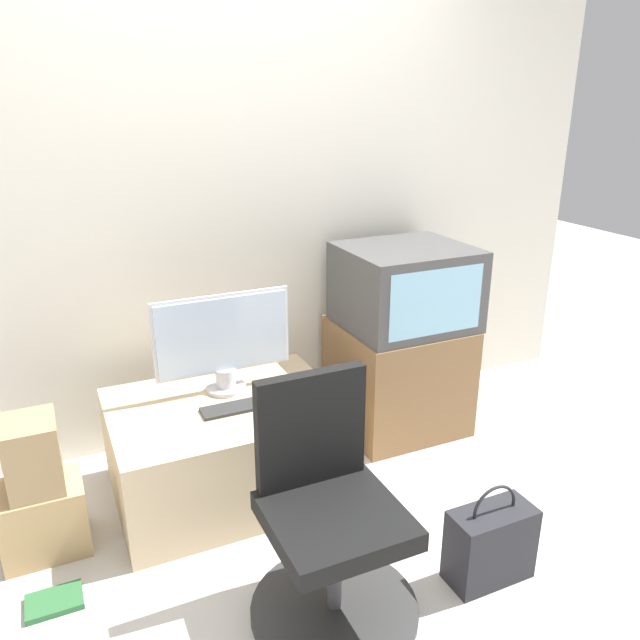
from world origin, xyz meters
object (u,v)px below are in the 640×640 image
object	(u,v)px
keyboard	(236,407)
mouse	(284,397)
cardboard_box_lower	(44,518)
handbag	(490,543)
crt_tv	(405,287)
main_monitor	(223,341)
book	(54,602)
office_chair	(329,527)

from	to	relation	value
keyboard	mouse	size ratio (longest dim) A/B	5.03
cardboard_box_lower	handbag	distance (m)	1.73
crt_tv	handbag	world-z (taller)	crt_tv
main_monitor	book	xyz separation A→B (m)	(-0.82, -0.53, -0.67)
mouse	book	size ratio (longest dim) A/B	0.31
mouse	crt_tv	distance (m)	0.89
cardboard_box_lower	book	world-z (taller)	cardboard_box_lower
handbag	book	size ratio (longest dim) A/B	2.08
keyboard	cardboard_box_lower	bearing A→B (deg)	-179.54
handbag	keyboard	bearing A→B (deg)	128.61
office_chair	cardboard_box_lower	size ratio (longest dim) A/B	2.66
crt_tv	book	xyz separation A→B (m)	(-1.80, -0.60, -0.78)
cardboard_box_lower	main_monitor	bearing A→B (deg)	14.05
mouse	crt_tv	world-z (taller)	crt_tv
office_chair	cardboard_box_lower	xyz separation A→B (m)	(-0.90, 0.73, -0.18)
handbag	crt_tv	bearing A→B (deg)	74.86
keyboard	book	distance (m)	0.97
office_chair	handbag	size ratio (longest dim) A/B	2.10
main_monitor	crt_tv	xyz separation A→B (m)	(0.99, 0.07, 0.11)
main_monitor	cardboard_box_lower	xyz separation A→B (m)	(-0.82, -0.21, -0.54)
cardboard_box_lower	crt_tv	bearing A→B (deg)	8.64
cardboard_box_lower	book	distance (m)	0.35
book	handbag	bearing A→B (deg)	-19.65
keyboard	cardboard_box_lower	xyz separation A→B (m)	(-0.81, -0.01, -0.31)
cardboard_box_lower	handbag	bearing A→B (deg)	-29.88
book	keyboard	bearing A→B (deg)	22.59
cardboard_box_lower	mouse	bearing A→B (deg)	-0.16
keyboard	cardboard_box_lower	distance (m)	0.86
mouse	cardboard_box_lower	size ratio (longest dim) A/B	0.19
office_chair	cardboard_box_lower	distance (m)	1.17
crt_tv	book	distance (m)	2.05
mouse	handbag	bearing A→B (deg)	-61.08
main_monitor	keyboard	xyz separation A→B (m)	(-0.01, -0.20, -0.23)
office_chair	mouse	bearing A→B (deg)	80.09
crt_tv	keyboard	bearing A→B (deg)	-165.00
cardboard_box_lower	office_chair	bearing A→B (deg)	-38.98
keyboard	office_chair	xyz separation A→B (m)	(0.09, -0.73, -0.12)
keyboard	mouse	distance (m)	0.22
keyboard	handbag	size ratio (longest dim) A/B	0.74
mouse	cardboard_box_lower	world-z (taller)	mouse
mouse	office_chair	size ratio (longest dim) A/B	0.07
main_monitor	cardboard_box_lower	distance (m)	1.00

